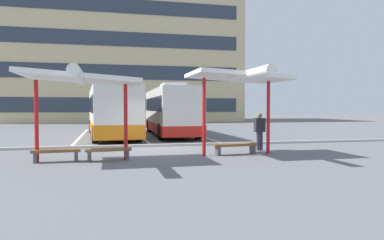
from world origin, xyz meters
name	(u,v)px	position (x,y,z in m)	size (l,w,h in m)	color
ground_plane	(156,149)	(0.00, 0.00, 0.00)	(160.00, 160.00, 0.00)	slate
terminal_building	(123,50)	(0.02, 37.44, 10.45)	(32.51, 14.71, 23.63)	#D1BC8C
coach_bus_0	(111,112)	(-1.94, 7.93, 1.64)	(3.38, 11.99, 3.55)	silver
coach_bus_1	(170,112)	(2.09, 8.32, 1.65)	(2.71, 10.73, 3.54)	silver
lane_stripe_0	(82,136)	(-3.95, 9.34, 0.00)	(0.16, 14.00, 0.01)	white
lane_stripe_1	(139,135)	(0.00, 9.34, 0.00)	(0.16, 14.00, 0.01)	white
lane_stripe_2	(193,134)	(3.95, 9.34, 0.00)	(0.16, 14.00, 0.01)	white
waiting_shelter_0	(81,80)	(-3.06, -3.40, 2.90)	(4.07, 4.82, 3.20)	red
bench_0	(56,153)	(-3.96, -3.11, 0.33)	(1.68, 0.53, 0.45)	brown
bench_1	(108,151)	(-2.16, -3.15, 0.33)	(1.68, 0.60, 0.45)	brown
waiting_shelter_1	(239,78)	(2.95, -3.01, 3.10)	(3.77, 4.61, 3.37)	red
bench_2	(236,146)	(2.95, -2.61, 0.34)	(1.90, 0.60, 0.45)	brown
platform_kerb	(153,145)	(0.00, 1.19, 0.06)	(44.00, 0.24, 0.12)	#ADADA8
waiting_passenger_0	(260,129)	(4.50, -1.49, 0.98)	(0.51, 0.29, 1.69)	#33384C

